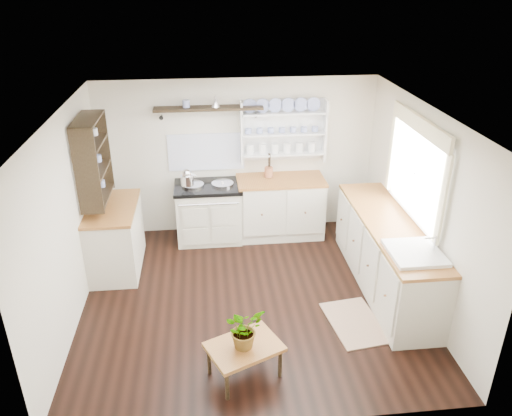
{
  "coord_description": "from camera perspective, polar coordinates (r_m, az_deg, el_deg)",
  "views": [
    {
      "loc": [
        -0.47,
        -5.02,
        3.64
      ],
      "look_at": [
        0.09,
        0.25,
        1.1
      ],
      "focal_mm": 35.0,
      "sensor_mm": 36.0,
      "label": 1
    }
  ],
  "objects": [
    {
      "name": "plate_rack",
      "position": [
        7.28,
        3.05,
        8.93
      ],
      "size": [
        1.2,
        0.22,
        0.9
      ],
      "color": "white",
      "rests_on": "wall_back"
    },
    {
      "name": "window",
      "position": [
        6.07,
        17.85,
        4.35
      ],
      "size": [
        0.08,
        1.55,
        1.22
      ],
      "color": "white",
      "rests_on": "wall_right"
    },
    {
      "name": "left_shelving",
      "position": [
        6.42,
        -18.15,
        5.33
      ],
      "size": [
        0.28,
        0.8,
        1.05
      ],
      "primitive_type": "cube",
      "color": "black",
      "rests_on": "wall_left"
    },
    {
      "name": "high_shelf",
      "position": [
        7.01,
        -5.45,
        11.21
      ],
      "size": [
        1.5,
        0.29,
        0.16
      ],
      "color": "black",
      "rests_on": "wall_back"
    },
    {
      "name": "left_cabinets",
      "position": [
        6.83,
        -15.77,
        -3.19
      ],
      "size": [
        0.62,
        1.13,
        0.9
      ],
      "color": "beige",
      "rests_on": "floor"
    },
    {
      "name": "potted_plant",
      "position": [
        4.85,
        -1.38,
        -13.63
      ],
      "size": [
        0.48,
        0.47,
        0.4
      ],
      "primitive_type": "imported",
      "rotation": [
        0.0,
        0.0,
        0.67
      ],
      "color": "#3F7233",
      "rests_on": "center_table"
    },
    {
      "name": "ceiling",
      "position": [
        5.21,
        -0.75,
        10.73
      ],
      "size": [
        4.0,
        3.8,
        0.01
      ],
      "primitive_type": "cube",
      "color": "white",
      "rests_on": "wall_back"
    },
    {
      "name": "belfast_sink",
      "position": [
        5.64,
        17.55,
        -5.94
      ],
      "size": [
        0.55,
        0.6,
        0.45
      ],
      "color": "white",
      "rests_on": "right_cabinets"
    },
    {
      "name": "wall_right",
      "position": [
        6.12,
        18.3,
        0.23
      ],
      "size": [
        0.02,
        3.8,
        2.3
      ],
      "primitive_type": "cube",
      "color": "beige",
      "rests_on": "ground"
    },
    {
      "name": "aga_cooker",
      "position": [
        7.32,
        -5.4,
        -0.43
      ],
      "size": [
        0.96,
        0.67,
        0.89
      ],
      "color": "beige",
      "rests_on": "floor"
    },
    {
      "name": "back_cabinets",
      "position": [
        7.42,
        2.78,
        0.2
      ],
      "size": [
        1.27,
        0.63,
        0.9
      ],
      "color": "beige",
      "rests_on": "floor"
    },
    {
      "name": "wall_back",
      "position": [
        7.37,
        -2.1,
        5.84
      ],
      "size": [
        4.0,
        0.02,
        2.3
      ],
      "primitive_type": "cube",
      "color": "beige",
      "rests_on": "ground"
    },
    {
      "name": "wall_left",
      "position": [
        5.81,
        -20.75,
        -1.56
      ],
      "size": [
        0.02,
        3.8,
        2.3
      ],
      "primitive_type": "cube",
      "color": "beige",
      "rests_on": "ground"
    },
    {
      "name": "kettle",
      "position": [
        6.97,
        -7.88,
        3.5
      ],
      "size": [
        0.18,
        0.18,
        0.23
      ],
      "primitive_type": null,
      "color": "silver",
      "rests_on": "aga_cooker"
    },
    {
      "name": "floor_rug",
      "position": [
        5.93,
        11.24,
        -12.71
      ],
      "size": [
        0.66,
        0.92,
        0.02
      ],
      "primitive_type": "cube",
      "rotation": [
        0.0,
        0.0,
        0.14
      ],
      "color": "#805F4A",
      "rests_on": "floor"
    },
    {
      "name": "center_table",
      "position": [
        5.01,
        -1.35,
        -15.81
      ],
      "size": [
        0.82,
        0.72,
        0.37
      ],
      "rotation": [
        0.0,
        0.0,
        0.42
      ],
      "color": "brown",
      "rests_on": "floor"
    },
    {
      "name": "floor",
      "position": [
        6.21,
        -0.63,
        -10.23
      ],
      "size": [
        4.0,
        3.8,
        0.01
      ],
      "primitive_type": "cube",
      "color": "black",
      "rests_on": "ground"
    },
    {
      "name": "right_cabinets",
      "position": [
        6.4,
        14.65,
        -5.09
      ],
      "size": [
        0.62,
        2.43,
        0.9
      ],
      "color": "beige",
      "rests_on": "floor"
    },
    {
      "name": "utensil_crock",
      "position": [
        7.26,
        1.46,
        4.14
      ],
      "size": [
        0.12,
        0.12,
        0.15
      ],
      "primitive_type": "cylinder",
      "color": "#A15E3B",
      "rests_on": "back_cabinets"
    }
  ]
}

